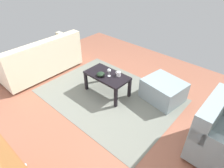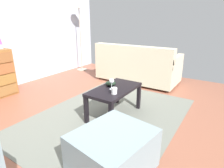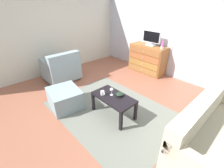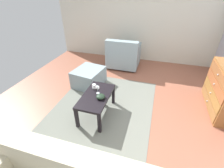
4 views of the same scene
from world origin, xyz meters
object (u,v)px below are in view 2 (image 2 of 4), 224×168
mug (114,91)px  couch_large (137,67)px  coffee_table (115,92)px  standing_lamp (79,11)px  ottoman (113,152)px  wine_glass (112,81)px  bowl_decorative (111,83)px

mug → couch_large: couch_large is taller
coffee_table → standing_lamp: standing_lamp is taller
mug → couch_large: (1.84, 0.56, -0.13)m
coffee_table → ottoman: 1.09m
ottoman → standing_lamp: 4.08m
wine_glass → mug: wine_glass is taller
couch_large → wine_glass: bearing=-165.7°
bowl_decorative → ottoman: 1.22m
bowl_decorative → couch_large: bearing=12.1°
mug → bowl_decorative: size_ratio=0.75×
ottoman → standing_lamp: standing_lamp is taller
coffee_table → standing_lamp: bearing=51.4°
coffee_table → ottoman: bearing=-148.4°
bowl_decorative → standing_lamp: (1.70, 2.09, 1.09)m
coffee_table → mug: bearing=-148.8°
mug → bowl_decorative: (0.25, 0.22, -0.01)m
wine_glass → couch_large: size_ratio=0.09×
coffee_table → mug: (-0.19, -0.11, 0.11)m
mug → ottoman: bearing=-148.3°
coffee_table → standing_lamp: size_ratio=0.47×
couch_large → mug: bearing=-163.0°
couch_large → standing_lamp: bearing=86.4°
mug → wine_glass: bearing=44.8°
couch_large → standing_lamp: size_ratio=0.98×
wine_glass → standing_lamp: (1.82, 2.19, 1.01)m
wine_glass → standing_lamp: standing_lamp is taller
wine_glass → couch_large: bearing=14.3°
bowl_decorative → standing_lamp: size_ratio=0.08×
mug → couch_large: size_ratio=0.06×
wine_glass → ottoman: (-0.86, -0.58, -0.35)m
bowl_decorative → wine_glass: bearing=-142.0°
bowl_decorative → ottoman: (-0.98, -0.67, -0.27)m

